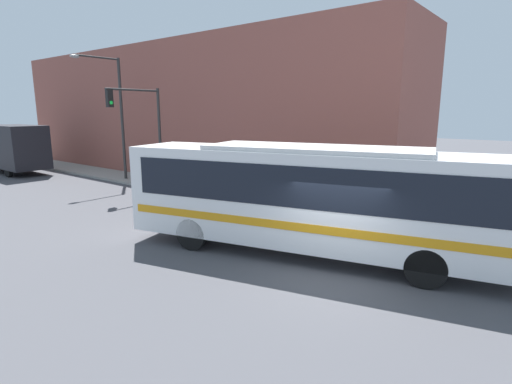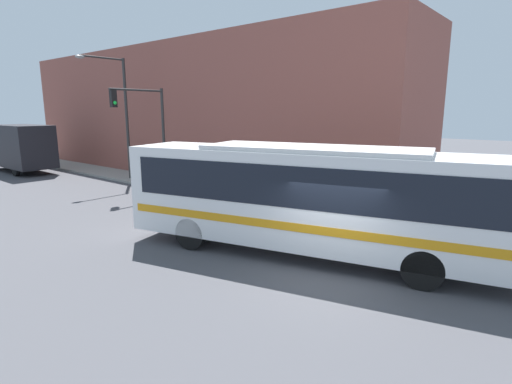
{
  "view_description": "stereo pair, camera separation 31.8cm",
  "coord_description": "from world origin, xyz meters",
  "px_view_note": "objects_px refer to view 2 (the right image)",
  "views": [
    {
      "loc": [
        -9.19,
        -4.62,
        4.4
      ],
      "look_at": [
        2.06,
        4.31,
        1.46
      ],
      "focal_mm": 28.0,
      "sensor_mm": 36.0,
      "label": 1
    },
    {
      "loc": [
        -8.99,
        -4.87,
        4.4
      ],
      "look_at": [
        2.06,
        4.31,
        1.46
      ],
      "focal_mm": 28.0,
      "sensor_mm": 36.0,
      "label": 2
    }
  ],
  "objects_px": {
    "street_lamp": "(120,108)",
    "pedestrian_near_corner": "(209,171)",
    "parking_meter": "(224,180)",
    "delivery_truck": "(20,147)",
    "fire_hydrant": "(328,207)",
    "traffic_light_pole": "(146,120)",
    "city_bus": "(312,194)"
  },
  "relations": [
    {
      "from": "street_lamp",
      "to": "pedestrian_near_corner",
      "type": "height_order",
      "value": "street_lamp"
    },
    {
      "from": "parking_meter",
      "to": "delivery_truck",
      "type": "bearing_deg",
      "value": 99.02
    },
    {
      "from": "delivery_truck",
      "to": "street_lamp",
      "type": "height_order",
      "value": "street_lamp"
    },
    {
      "from": "street_lamp",
      "to": "delivery_truck",
      "type": "bearing_deg",
      "value": 106.23
    },
    {
      "from": "fire_hydrant",
      "to": "traffic_light_pole",
      "type": "relative_size",
      "value": 0.15
    },
    {
      "from": "traffic_light_pole",
      "to": "pedestrian_near_corner",
      "type": "bearing_deg",
      "value": -51.0
    },
    {
      "from": "street_lamp",
      "to": "fire_hydrant",
      "type": "bearing_deg",
      "value": -89.31
    },
    {
      "from": "traffic_light_pole",
      "to": "delivery_truck",
      "type": "bearing_deg",
      "value": 98.26
    },
    {
      "from": "traffic_light_pole",
      "to": "street_lamp",
      "type": "xyz_separation_m",
      "value": [
        0.77,
        3.75,
        0.69
      ]
    },
    {
      "from": "city_bus",
      "to": "street_lamp",
      "type": "bearing_deg",
      "value": 62.31
    },
    {
      "from": "city_bus",
      "to": "traffic_light_pole",
      "type": "xyz_separation_m",
      "value": [
        3.09,
        12.49,
        1.93
      ]
    },
    {
      "from": "street_lamp",
      "to": "pedestrian_near_corner",
      "type": "relative_size",
      "value": 4.06
    },
    {
      "from": "delivery_truck",
      "to": "pedestrian_near_corner",
      "type": "relative_size",
      "value": 3.87
    },
    {
      "from": "delivery_truck",
      "to": "pedestrian_near_corner",
      "type": "xyz_separation_m",
      "value": [
        3.95,
        -15.38,
        -0.76
      ]
    },
    {
      "from": "fire_hydrant",
      "to": "pedestrian_near_corner",
      "type": "xyz_separation_m",
      "value": [
        1.15,
        8.23,
        0.53
      ]
    },
    {
      "from": "delivery_truck",
      "to": "city_bus",
      "type": "bearing_deg",
      "value": -92.8
    },
    {
      "from": "fire_hydrant",
      "to": "city_bus",
      "type": "bearing_deg",
      "value": -157.5
    },
    {
      "from": "street_lamp",
      "to": "parking_meter",
      "type": "bearing_deg",
      "value": -88.83
    },
    {
      "from": "fire_hydrant",
      "to": "street_lamp",
      "type": "height_order",
      "value": "street_lamp"
    },
    {
      "from": "city_bus",
      "to": "pedestrian_near_corner",
      "type": "bearing_deg",
      "value": 48.04
    },
    {
      "from": "fire_hydrant",
      "to": "street_lamp",
      "type": "distance_m",
      "value": 15.12
    },
    {
      "from": "parking_meter",
      "to": "city_bus",
      "type": "bearing_deg",
      "value": -117.98
    },
    {
      "from": "city_bus",
      "to": "delivery_truck",
      "type": "bearing_deg",
      "value": 72.9
    },
    {
      "from": "delivery_truck",
      "to": "fire_hydrant",
      "type": "distance_m",
      "value": 23.82
    },
    {
      "from": "city_bus",
      "to": "traffic_light_pole",
      "type": "distance_m",
      "value": 13.02
    },
    {
      "from": "fire_hydrant",
      "to": "parking_meter",
      "type": "relative_size",
      "value": 0.64
    },
    {
      "from": "parking_meter",
      "to": "pedestrian_near_corner",
      "type": "distance_m",
      "value": 2.57
    },
    {
      "from": "delivery_truck",
      "to": "street_lamp",
      "type": "relative_size",
      "value": 0.95
    },
    {
      "from": "parking_meter",
      "to": "street_lamp",
      "type": "bearing_deg",
      "value": 91.17
    },
    {
      "from": "pedestrian_near_corner",
      "to": "fire_hydrant",
      "type": "bearing_deg",
      "value": -97.93
    },
    {
      "from": "street_lamp",
      "to": "city_bus",
      "type": "bearing_deg",
      "value": -103.38
    },
    {
      "from": "street_lamp",
      "to": "pedestrian_near_corner",
      "type": "xyz_separation_m",
      "value": [
        1.32,
        -6.34,
        -3.5
      ]
    }
  ]
}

